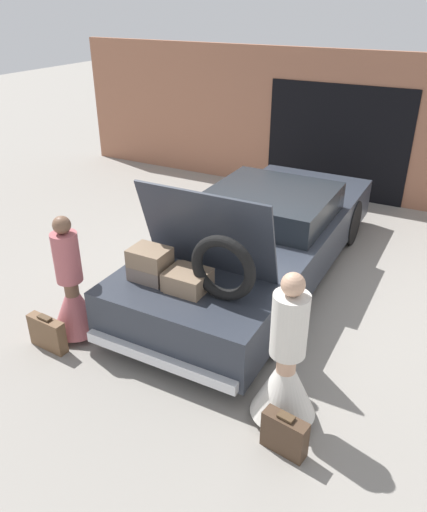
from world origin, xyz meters
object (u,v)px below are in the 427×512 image
Objects in this scene: car at (260,238)px; suitcase_beside_right_person at (285,434)px; person_left at (72,295)px; suitcase_beside_left_person at (47,333)px; person_right at (286,371)px.

suitcase_beside_right_person is at bearing -62.47° from car.
person_left is 3.56× the size of suitcase_beside_right_person.
suitcase_beside_right_person is (2.95, -0.10, -0.01)m from suitcase_beside_left_person.
suitcase_beside_left_person is (-0.11, -0.37, -0.35)m from person_left.
person_right is 2.83m from suitcase_beside_left_person.
car reaches higher than suitcase_beside_right_person.
car is 3.44× the size of person_left.
person_right is 3.70× the size of suitcase_beside_right_person.
suitcase_beside_right_person is (0.16, -0.37, -0.38)m from person_right.
suitcase_beside_left_person is at bearing -20.84° from person_left.
suitcase_beside_left_person is at bearing -117.52° from car.
person_right reaches higher than suitcase_beside_left_person.
car is 2.76m from person_left.
person_right is 0.55m from suitcase_beside_right_person.
car is 3.31× the size of person_right.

